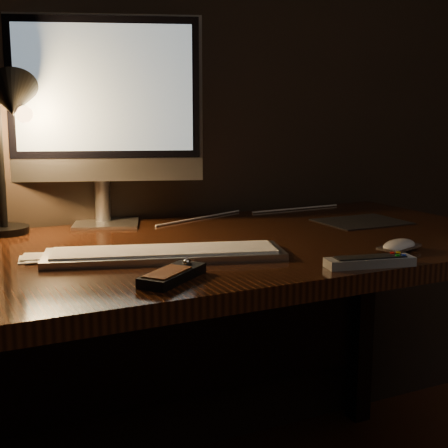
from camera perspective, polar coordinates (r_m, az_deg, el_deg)
name	(u,v)px	position (r m, az deg, el deg)	size (l,w,h in m)	color
desk	(184,291)	(1.52, -3.71, -6.15)	(1.60, 0.75, 0.75)	#361A0C
monitor	(103,103)	(1.66, -11.03, 10.77)	(0.49, 0.21, 0.54)	silver
keyboard	(165,253)	(1.30, -5.42, -2.68)	(0.49, 0.14, 0.02)	silver
mousepad	(362,222)	(1.75, 12.49, 0.22)	(0.23, 0.18, 0.00)	black
mouse	(399,247)	(1.40, 15.71, -2.08)	(0.10, 0.05, 0.02)	white
media_remote	(173,275)	(1.13, -4.72, -4.63)	(0.16, 0.14, 0.03)	black
tv_remote	(370,261)	(1.25, 13.19, -3.35)	(0.18, 0.08, 0.02)	gray
papers	(47,257)	(1.34, -15.88, -2.96)	(0.11, 0.07, 0.01)	white
desk_lamp	(11,123)	(1.58, -18.89, 8.70)	(0.18, 0.21, 0.40)	black
cable	(252,214)	(1.83, 2.56, 0.94)	(0.01, 0.01, 0.64)	white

